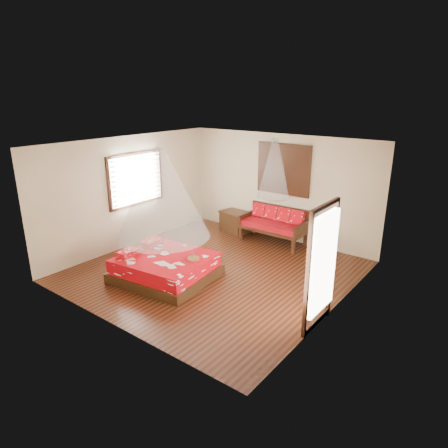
{
  "coord_description": "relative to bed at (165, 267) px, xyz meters",
  "views": [
    {
      "loc": [
        5.11,
        -6.33,
        3.83
      ],
      "look_at": [
        0.23,
        0.02,
        1.15
      ],
      "focal_mm": 32.0,
      "sensor_mm": 36.0,
      "label": 1
    }
  ],
  "objects": [
    {
      "name": "mosquito_net_daybed",
      "position": [
        0.75,
        3.16,
        1.75
      ],
      "size": [
        0.82,
        0.82,
        1.5
      ],
      "primitive_type": "cone",
      "color": "white",
      "rests_on": "ceiling"
    },
    {
      "name": "bed",
      "position": [
        0.0,
        0.0,
        0.0
      ],
      "size": [
        2.11,
        1.95,
        0.63
      ],
      "rotation": [
        0.0,
        0.0,
        0.12
      ],
      "color": "black",
      "rests_on": "floor"
    },
    {
      "name": "glazed_door",
      "position": [
        3.36,
        0.31,
        0.82
      ],
      "size": [
        0.08,
        1.02,
        2.16
      ],
      "color": "black",
      "rests_on": "floor"
    },
    {
      "name": "mosquito_net_main",
      "position": [
        0.01,
        0.0,
        1.6
      ],
      "size": [
        1.93,
        1.93,
        1.8
      ],
      "primitive_type": "cone",
      "color": "white",
      "rests_on": "ceiling"
    },
    {
      "name": "daybed",
      "position": [
        0.75,
        3.29,
        0.27
      ],
      "size": [
        1.72,
        0.76,
        0.94
      ],
      "color": "black",
      "rests_on": "floor"
    },
    {
      "name": "wine_tray",
      "position": [
        0.6,
        0.25,
        0.31
      ],
      "size": [
        0.26,
        0.26,
        0.21
      ],
      "rotation": [
        0.0,
        0.0,
        -0.22
      ],
      "color": "brown",
      "rests_on": "bed"
    },
    {
      "name": "shutter_panel",
      "position": [
        0.75,
        3.63,
        1.65
      ],
      "size": [
        1.52,
        0.06,
        1.32
      ],
      "color": "black",
      "rests_on": "wall_back"
    },
    {
      "name": "room",
      "position": [
        0.65,
        0.91,
        1.15
      ],
      "size": [
        5.54,
        5.54,
        2.84
      ],
      "color": "black",
      "rests_on": "ground"
    },
    {
      "name": "window_left",
      "position": [
        -2.06,
        1.11,
        1.45
      ],
      "size": [
        0.1,
        1.74,
        1.34
      ],
      "color": "black",
      "rests_on": "wall_left"
    },
    {
      "name": "storage_chest",
      "position": [
        -0.56,
        3.36,
        0.04
      ],
      "size": [
        0.94,
        0.77,
        0.58
      ],
      "rotation": [
        0.0,
        0.0,
        -0.2
      ],
      "color": "black",
      "rests_on": "floor"
    }
  ]
}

